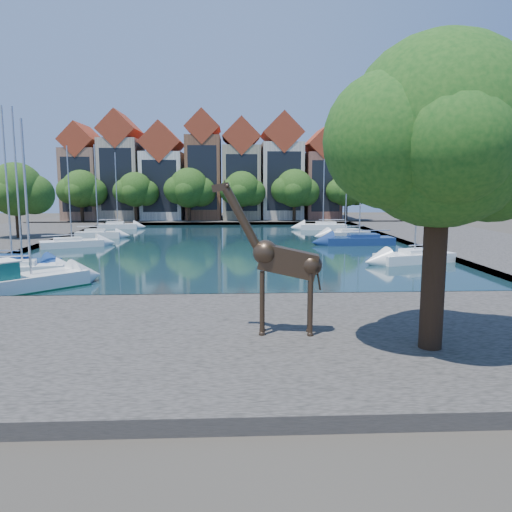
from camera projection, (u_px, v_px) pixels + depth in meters
The scene contains 31 objects.
ground at pixel (222, 303), 26.16m from camera, with size 160.00×160.00×0.00m, color #38332B.
water_basin at pixel (227, 245), 49.87m from camera, with size 38.00×50.00×0.08m, color black.
near_quay at pixel (218, 340), 19.20m from camera, with size 50.00×14.00×0.50m, color #524D47.
far_quay at pixel (229, 220), 81.47m from camera, with size 60.00×16.00×0.50m, color #524D47.
right_quay at pixel (471, 242), 50.99m from camera, with size 14.00×52.00×0.50m, color #524D47.
plane_tree at pixel (444, 139), 16.49m from camera, with size 8.32×6.40×10.62m.
townhouse_west_end at pixel (84, 176), 79.36m from camera, with size 5.44×9.18×14.93m.
townhouse_west_mid at pixel (122, 170), 79.51m from camera, with size 5.94×9.18×16.79m.
townhouse_west_inner at pixel (163, 176), 79.94m from camera, with size 6.43×9.18×15.15m.
townhouse_center at pixel (204, 169), 80.09m from camera, with size 5.44×9.18×16.93m.
townhouse_east_inner at pixel (241, 174), 80.46m from camera, with size 5.94×9.18×15.79m.
townhouse_east_mid at pixel (281, 171), 80.71m from camera, with size 6.43×9.18×16.65m.
townhouse_east_end at pixel (321, 177), 81.15m from camera, with size 5.44×9.18×14.43m.
far_tree_far_west at pixel (82, 190), 74.30m from camera, with size 7.28×5.60×7.68m.
far_tree_west at pixel (136, 191), 74.69m from camera, with size 6.76×5.20×7.36m.
far_tree_mid_west at pixel (189, 189), 75.02m from camera, with size 7.80×6.00×8.00m.
far_tree_mid_east at pixel (243, 190), 75.41m from camera, with size 7.02×5.40×7.52m.
far_tree_east at pixel (295, 189), 75.77m from camera, with size 7.54×5.80×7.84m.
far_tree_far_east at pixel (347, 191), 76.16m from camera, with size 6.76×5.20×7.36m.
side_tree_left_far at pixel (17, 191), 52.04m from camera, with size 7.28×5.60×7.88m.
giraffe_statue at pixel (280, 261), 18.77m from camera, with size 4.04×0.85×5.76m.
motorsailer at pixel (10, 280), 27.89m from camera, with size 7.29×7.24×9.69m.
sailboat_left_a at pixel (23, 267), 33.18m from camera, with size 5.50×2.96×10.98m.
sailboat_left_b at pixel (12, 262), 35.22m from camera, with size 6.45×2.89×11.34m.
sailboat_left_c at pixel (72, 242), 48.23m from camera, with size 6.06×4.22×9.65m.
sailboat_left_d at pixel (98, 233), 56.06m from camera, with size 4.98×2.13×10.32m.
sailboat_left_e at pixel (118, 225), 67.56m from camera, with size 5.31×2.25×10.18m.
sailboat_right_a at pixel (415, 255), 38.86m from camera, with size 6.61×3.98×11.39m.
sailboat_right_b at pixel (359, 239), 50.05m from camera, with size 6.84×2.65×13.18m.
sailboat_right_c at pixel (345, 233), 57.07m from camera, with size 5.98×3.82×10.11m.
sailboat_right_d at pixel (323, 225), 66.32m from camera, with size 6.15×2.49×9.20m.
Camera 1 is at (0.60, -25.58, 6.23)m, focal length 35.00 mm.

